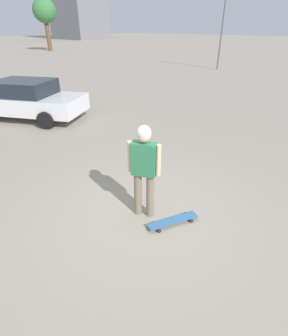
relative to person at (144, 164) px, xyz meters
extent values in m
plane|color=gray|center=(0.00, 0.00, -1.07)|extent=(220.00, 220.00, 0.00)
cylinder|color=#7A6B56|center=(0.11, 0.05, -0.63)|extent=(0.14, 0.14, 0.87)
cylinder|color=#7A6B56|center=(-0.11, -0.05, -0.63)|extent=(0.14, 0.14, 0.87)
cube|color=#2D724C|center=(0.00, 0.00, 0.10)|extent=(0.47, 0.36, 0.60)
cylinder|color=beige|center=(0.23, 0.11, 0.12)|extent=(0.08, 0.08, 0.57)
cylinder|color=beige|center=(-0.23, -0.11, 0.12)|extent=(0.08, 0.08, 0.57)
sphere|color=beige|center=(0.00, 0.00, 0.54)|extent=(0.24, 0.24, 0.24)
sphere|color=silver|center=(0.00, 0.00, 0.58)|extent=(0.25, 0.25, 0.25)
cube|color=#336693|center=(-0.58, -0.14, -1.00)|extent=(0.58, 0.96, 0.01)
cylinder|color=#262628|center=(-0.55, 0.21, -1.04)|extent=(0.05, 0.07, 0.07)
cylinder|color=#262628|center=(-0.34, 0.12, -1.04)|extent=(0.05, 0.07, 0.07)
cylinder|color=#262628|center=(-0.82, -0.39, -1.04)|extent=(0.05, 0.07, 0.07)
cylinder|color=#262628|center=(-0.62, -0.48, -1.04)|extent=(0.05, 0.07, 0.07)
cube|color=silver|center=(7.39, -1.37, -0.46)|extent=(4.86, 3.79, 0.61)
cube|color=#1E232D|center=(7.29, -1.42, 0.10)|extent=(2.58, 2.42, 0.53)
cylinder|color=black|center=(9.07, -1.47, -0.77)|extent=(0.63, 0.47, 0.60)
cylinder|color=black|center=(5.72, -1.26, -0.77)|extent=(0.63, 0.47, 0.60)
cylinder|color=black|center=(6.59, -2.84, -0.77)|extent=(0.63, 0.47, 0.60)
cylinder|color=brown|center=(35.67, -19.08, 0.92)|extent=(0.59, 0.59, 3.97)
sphere|color=#387A3D|center=(35.67, -19.08, 4.00)|extent=(3.16, 3.16, 3.16)
cylinder|color=#59595E|center=(8.31, -18.40, 1.84)|extent=(0.12, 0.12, 5.81)
camera|label=1|loc=(-2.68, 2.98, 2.10)|focal=28.00mm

